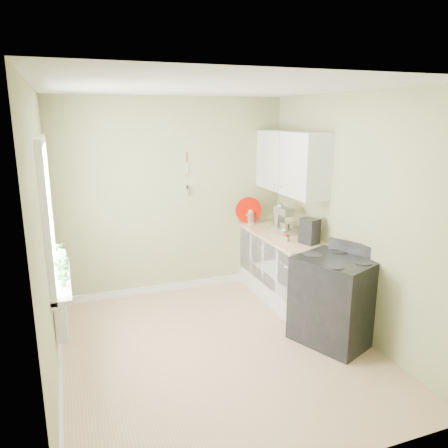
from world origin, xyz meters
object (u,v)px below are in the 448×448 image
object	(u,v)px
stove	(334,299)
stand_mixer	(283,221)
coffee_maker	(310,232)
kettle	(250,216)

from	to	relation	value
stove	stand_mixer	bearing A→B (deg)	88.53
stand_mixer	coffee_maker	distance (m)	0.55
kettle	stand_mixer	bearing A→B (deg)	-75.08
stove	stand_mixer	world-z (taller)	stand_mixer
stove	coffee_maker	distance (m)	0.94
stove	coffee_maker	xyz separation A→B (m)	(0.11, 0.74, 0.57)
stand_mixer	kettle	world-z (taller)	stand_mixer
stand_mixer	kettle	bearing A→B (deg)	104.92
stand_mixer	coffee_maker	world-z (taller)	stand_mixer
kettle	coffee_maker	distance (m)	1.26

